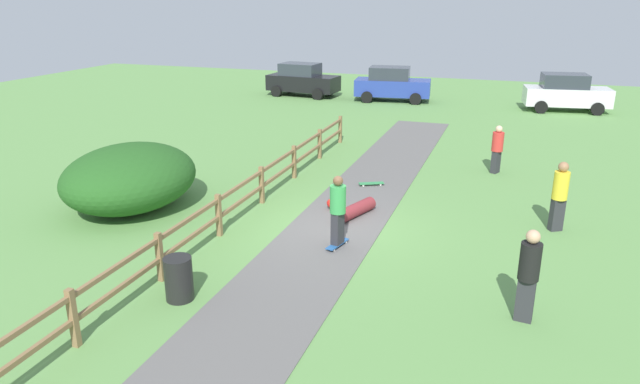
# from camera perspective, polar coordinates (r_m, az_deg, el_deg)

# --- Properties ---
(ground_plane) EXTENTS (60.00, 60.00, 0.00)m
(ground_plane) POSITION_cam_1_polar(r_m,az_deg,el_deg) (15.03, 1.31, -3.75)
(ground_plane) COLOR #60934C
(asphalt_path) EXTENTS (2.40, 28.00, 0.02)m
(asphalt_path) POSITION_cam_1_polar(r_m,az_deg,el_deg) (15.03, 1.31, -3.72)
(asphalt_path) COLOR #605E5B
(asphalt_path) RESTS_ON ground_plane
(wooden_fence) EXTENTS (0.12, 18.12, 1.10)m
(wooden_fence) POSITION_cam_1_polar(r_m,az_deg,el_deg) (15.72, -7.73, -0.28)
(wooden_fence) COLOR olive
(wooden_fence) RESTS_ON ground_plane
(bush_large) EXTENTS (3.45, 4.14, 1.81)m
(bush_large) POSITION_cam_1_polar(r_m,az_deg,el_deg) (17.13, -18.20, 1.38)
(bush_large) COLOR #23561E
(bush_large) RESTS_ON ground_plane
(trash_bin) EXTENTS (0.56, 0.56, 0.90)m
(trash_bin) POSITION_cam_1_polar(r_m,az_deg,el_deg) (11.92, -13.73, -8.28)
(trash_bin) COLOR black
(trash_bin) RESTS_ON ground_plane
(skater_riding) EXTENTS (0.46, 0.82, 1.78)m
(skater_riding) POSITION_cam_1_polar(r_m,az_deg,el_deg) (13.65, 1.76, -1.58)
(skater_riding) COLOR #265999
(skater_riding) RESTS_ON asphalt_path
(skater_fallen) EXTENTS (1.34, 1.49, 0.36)m
(skater_fallen) POSITION_cam_1_polar(r_m,az_deg,el_deg) (15.90, 3.31, -1.71)
(skater_fallen) COLOR maroon
(skater_fallen) RESTS_ON asphalt_path
(skateboard_loose) EXTENTS (0.80, 0.54, 0.08)m
(skateboard_loose) POSITION_cam_1_polar(r_m,az_deg,el_deg) (18.48, 5.08, 0.86)
(skateboard_loose) COLOR #338C4C
(skateboard_loose) RESTS_ON asphalt_path
(bystander_red) EXTENTS (0.50, 0.50, 1.64)m
(bystander_red) POSITION_cam_1_polar(r_m,az_deg,el_deg) (20.47, 17.05, 4.24)
(bystander_red) COLOR #2D2D33
(bystander_red) RESTS_ON ground_plane
(bystander_black) EXTENTS (0.42, 0.42, 1.82)m
(bystander_black) POSITION_cam_1_polar(r_m,az_deg,el_deg) (11.28, 19.86, -7.35)
(bystander_black) COLOR #2D2D33
(bystander_black) RESTS_ON ground_plane
(bystander_yellow) EXTENTS (0.52, 0.52, 1.84)m
(bystander_yellow) POSITION_cam_1_polar(r_m,az_deg,el_deg) (15.86, 22.54, -0.08)
(bystander_yellow) COLOR #2D2D33
(bystander_yellow) RESTS_ON ground_plane
(parked_car_blue) EXTENTS (4.38, 2.39, 1.92)m
(parked_car_blue) POSITION_cam_1_polar(r_m,az_deg,el_deg) (33.62, 7.09, 10.50)
(parked_car_blue) COLOR #283D99
(parked_car_blue) RESTS_ON ground_plane
(parked_car_white) EXTENTS (4.40, 2.45, 1.92)m
(parked_car_white) POSITION_cam_1_polar(r_m,az_deg,el_deg) (32.97, 23.06, 8.99)
(parked_car_white) COLOR silver
(parked_car_white) RESTS_ON ground_plane
(parked_car_black) EXTENTS (4.33, 2.28, 1.92)m
(parked_car_black) POSITION_cam_1_polar(r_m,az_deg,el_deg) (35.15, -1.74, 10.99)
(parked_car_black) COLOR black
(parked_car_black) RESTS_ON ground_plane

